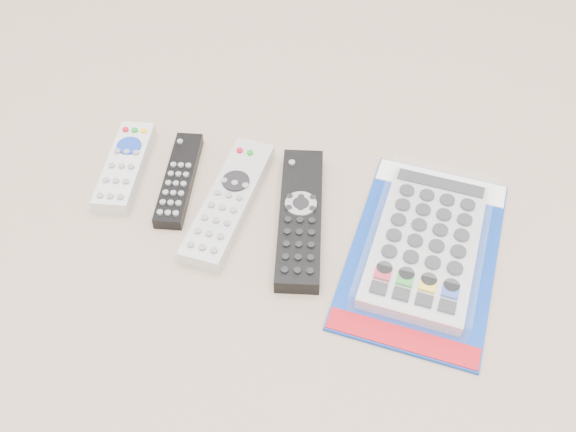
% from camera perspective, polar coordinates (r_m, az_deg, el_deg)
% --- Properties ---
extents(remote_small_grey, '(0.07, 0.17, 0.02)m').
position_cam_1_polar(remote_small_grey, '(0.92, -14.28, 4.31)').
color(remote_small_grey, silver).
rests_on(remote_small_grey, ground).
extents(remote_slim_black, '(0.06, 0.17, 0.02)m').
position_cam_1_polar(remote_slim_black, '(0.89, -9.65, 3.23)').
color(remote_slim_black, black).
rests_on(remote_slim_black, ground).
extents(remote_silver_dvd, '(0.07, 0.22, 0.03)m').
position_cam_1_polar(remote_silver_dvd, '(0.85, -5.27, 1.31)').
color(remote_silver_dvd, silver).
rests_on(remote_silver_dvd, ground).
extents(remote_large_black, '(0.10, 0.23, 0.02)m').
position_cam_1_polar(remote_large_black, '(0.83, 1.10, -0.09)').
color(remote_large_black, black).
rests_on(remote_large_black, ground).
extents(jumbo_remote_packaged, '(0.20, 0.31, 0.04)m').
position_cam_1_polar(jumbo_remote_packaged, '(0.82, 12.16, -2.35)').
color(jumbo_remote_packaged, '#0E359A').
rests_on(jumbo_remote_packaged, ground).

